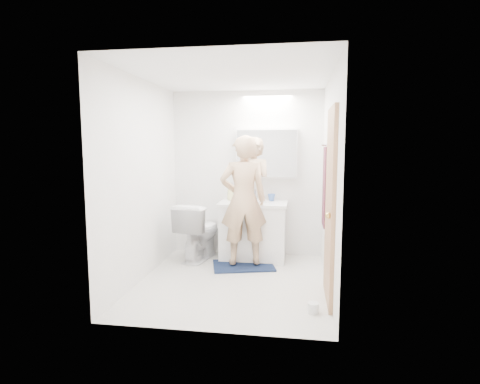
% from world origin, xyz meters
% --- Properties ---
extents(floor, '(2.50, 2.50, 0.00)m').
position_xyz_m(floor, '(0.00, 0.00, 0.00)').
color(floor, silver).
rests_on(floor, ground).
extents(ceiling, '(2.50, 2.50, 0.00)m').
position_xyz_m(ceiling, '(0.00, 0.00, 2.40)').
color(ceiling, white).
rests_on(ceiling, floor).
extents(wall_back, '(2.50, 0.00, 2.50)m').
position_xyz_m(wall_back, '(0.00, 1.25, 1.20)').
color(wall_back, white).
rests_on(wall_back, floor).
extents(wall_front, '(2.50, 0.00, 2.50)m').
position_xyz_m(wall_front, '(0.00, -1.25, 1.20)').
color(wall_front, white).
rests_on(wall_front, floor).
extents(wall_left, '(0.00, 2.50, 2.50)m').
position_xyz_m(wall_left, '(-1.10, 0.00, 1.20)').
color(wall_left, white).
rests_on(wall_left, floor).
extents(wall_right, '(0.00, 2.50, 2.50)m').
position_xyz_m(wall_right, '(1.10, 0.00, 1.20)').
color(wall_right, white).
rests_on(wall_right, floor).
extents(vanity_cabinet, '(0.90, 0.55, 0.78)m').
position_xyz_m(vanity_cabinet, '(0.13, 0.96, 0.39)').
color(vanity_cabinet, white).
rests_on(vanity_cabinet, floor).
extents(countertop, '(0.95, 0.58, 0.04)m').
position_xyz_m(countertop, '(0.13, 0.96, 0.80)').
color(countertop, white).
rests_on(countertop, vanity_cabinet).
extents(sink_basin, '(0.36, 0.36, 0.03)m').
position_xyz_m(sink_basin, '(0.13, 0.99, 0.84)').
color(sink_basin, silver).
rests_on(sink_basin, countertop).
extents(faucet, '(0.02, 0.02, 0.16)m').
position_xyz_m(faucet, '(0.13, 1.19, 0.90)').
color(faucet, silver).
rests_on(faucet, countertop).
extents(medicine_cabinet, '(0.88, 0.14, 0.70)m').
position_xyz_m(medicine_cabinet, '(0.30, 1.18, 1.50)').
color(medicine_cabinet, white).
rests_on(medicine_cabinet, wall_back).
extents(mirror_panel, '(0.84, 0.01, 0.66)m').
position_xyz_m(mirror_panel, '(0.30, 1.10, 1.50)').
color(mirror_panel, silver).
rests_on(mirror_panel, medicine_cabinet).
extents(toilet, '(0.61, 0.87, 0.81)m').
position_xyz_m(toilet, '(-0.63, 0.85, 0.41)').
color(toilet, white).
rests_on(toilet, floor).
extents(bath_rug, '(0.91, 0.73, 0.02)m').
position_xyz_m(bath_rug, '(0.04, 0.60, 0.01)').
color(bath_rug, '#152343').
rests_on(bath_rug, floor).
extents(person, '(0.70, 0.55, 1.70)m').
position_xyz_m(person, '(0.04, 0.60, 0.90)').
color(person, tan).
rests_on(person, bath_rug).
extents(door, '(0.04, 0.80, 2.00)m').
position_xyz_m(door, '(1.08, -0.35, 1.00)').
color(door, tan).
rests_on(door, wall_right).
extents(door_knob, '(0.06, 0.06, 0.06)m').
position_xyz_m(door_knob, '(1.04, -0.65, 0.95)').
color(door_knob, gold).
rests_on(door_knob, door).
extents(towel, '(0.02, 0.42, 1.00)m').
position_xyz_m(towel, '(1.08, 0.55, 1.10)').
color(towel, '#18133E').
rests_on(towel, wall_right).
extents(towel_hook, '(0.07, 0.02, 0.02)m').
position_xyz_m(towel_hook, '(1.07, 0.55, 1.62)').
color(towel_hook, silver).
rests_on(towel_hook, wall_right).
extents(soap_bottle_a, '(0.10, 0.10, 0.25)m').
position_xyz_m(soap_bottle_a, '(-0.22, 1.11, 0.94)').
color(soap_bottle_a, beige).
rests_on(soap_bottle_a, countertop).
extents(soap_bottle_b, '(0.12, 0.12, 0.18)m').
position_xyz_m(soap_bottle_b, '(-0.00, 1.15, 0.91)').
color(soap_bottle_b, '#5C92C5').
rests_on(soap_bottle_b, countertop).
extents(toothbrush_cup, '(0.14, 0.14, 0.10)m').
position_xyz_m(toothbrush_cup, '(0.38, 1.12, 0.87)').
color(toothbrush_cup, '#3A62B0').
rests_on(toothbrush_cup, countertop).
extents(toilet_paper_roll, '(0.11, 0.11, 0.10)m').
position_xyz_m(toilet_paper_roll, '(0.91, -0.72, 0.05)').
color(toilet_paper_roll, white).
rests_on(toilet_paper_roll, floor).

